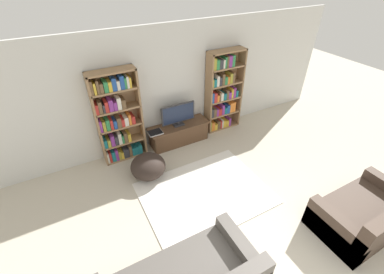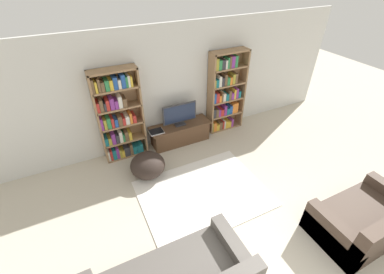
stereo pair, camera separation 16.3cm
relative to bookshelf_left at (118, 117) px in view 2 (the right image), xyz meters
name	(u,v)px [view 2 (the right image)]	position (x,y,z in m)	size (l,w,h in m)	color
wall_back	(167,87)	(1.15, 0.18, 0.35)	(8.80, 0.06, 2.60)	silver
bookshelf_left	(118,117)	(0.00, 0.00, 0.00)	(0.90, 0.30, 1.96)	#93704C
bookshelf_right	(225,93)	(2.50, 0.00, 0.00)	(0.90, 0.30, 1.96)	#93704C
tv_stand	(180,133)	(1.29, -0.10, -0.72)	(1.40, 0.45, 0.47)	brown
television	(180,114)	(1.29, -0.11, -0.20)	(0.79, 0.16, 0.52)	#2D2D33
laptop	(156,132)	(0.71, -0.16, -0.47)	(0.30, 0.24, 0.03)	silver
area_rug	(203,193)	(1.01, -1.79, -0.95)	(2.26, 1.71, 0.02)	white
couch_right_sofa	(365,221)	(2.89, -3.59, -0.68)	(1.55, 0.94, 0.82)	#423328
beanbag_ottoman	(148,165)	(0.27, -0.84, -0.72)	(0.68, 0.68, 0.47)	#2D231E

